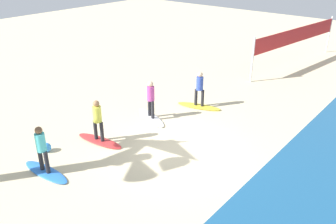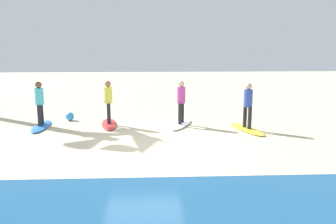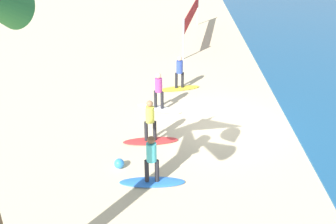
% 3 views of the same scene
% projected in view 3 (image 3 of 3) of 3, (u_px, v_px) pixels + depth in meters
% --- Properties ---
extents(ground_plane, '(60.00, 60.00, 0.00)m').
position_uv_depth(ground_plane, '(217.00, 125.00, 15.17)').
color(ground_plane, beige).
extents(surfboard_yellow, '(1.14, 2.17, 0.09)m').
position_uv_depth(surfboard_yellow, '(179.00, 88.00, 18.52)').
color(surfboard_yellow, yellow).
rests_on(surfboard_yellow, ground).
extents(surfer_yellow, '(0.32, 0.45, 1.64)m').
position_uv_depth(surfer_yellow, '(180.00, 70.00, 18.07)').
color(surfer_yellow, '#232328').
rests_on(surfer_yellow, surfboard_yellow).
extents(surfboard_white, '(1.27, 2.16, 0.09)m').
position_uv_depth(surfboard_white, '(159.00, 109.00, 16.47)').
color(surfboard_white, white).
rests_on(surfboard_white, ground).
extents(surfer_white, '(0.32, 0.44, 1.64)m').
position_uv_depth(surfer_white, '(159.00, 88.00, 16.03)').
color(surfer_white, '#232328').
rests_on(surfer_white, surfboard_white).
extents(surfboard_red, '(0.84, 2.16, 0.09)m').
position_uv_depth(surfboard_red, '(151.00, 141.00, 14.00)').
color(surfboard_red, red).
rests_on(surfboard_red, ground).
extents(surfer_red, '(0.32, 0.46, 1.64)m').
position_uv_depth(surfer_red, '(150.00, 118.00, 13.55)').
color(surfer_red, '#232328').
rests_on(surfer_red, surfboard_red).
extents(surfboard_blue, '(0.67, 2.13, 0.09)m').
position_uv_depth(surfboard_blue, '(152.00, 182.00, 11.76)').
color(surfboard_blue, blue).
rests_on(surfboard_blue, ground).
extents(surfer_blue, '(0.32, 0.46, 1.64)m').
position_uv_depth(surfer_blue, '(152.00, 156.00, 11.31)').
color(surfer_blue, '#232328').
rests_on(surfer_blue, surfboard_blue).
extents(volleyball_net, '(9.02, 1.32, 2.50)m').
position_uv_depth(volleyball_net, '(192.00, 14.00, 25.83)').
color(volleyball_net, silver).
rests_on(volleyball_net, ground).
extents(beach_ball, '(0.35, 0.35, 0.35)m').
position_uv_depth(beach_ball, '(119.00, 163.00, 12.45)').
color(beach_ball, '#338CE5').
rests_on(beach_ball, ground).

